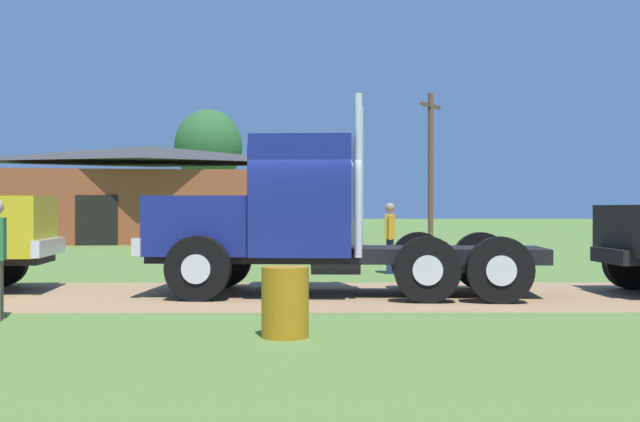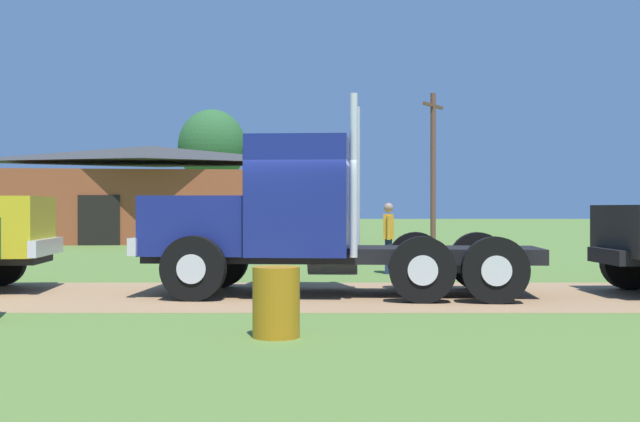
% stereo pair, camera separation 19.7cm
% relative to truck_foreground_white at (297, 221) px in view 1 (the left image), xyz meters
% --- Properties ---
extents(ground_plane, '(200.00, 200.00, 0.00)m').
position_rel_truck_foreground_white_xyz_m(ground_plane, '(-0.05, -0.19, -1.40)').
color(ground_plane, '#587833').
extents(dirt_track, '(120.00, 5.01, 0.01)m').
position_rel_truck_foreground_white_xyz_m(dirt_track, '(-0.05, -0.19, -1.39)').
color(dirt_track, '#9C7751').
rests_on(dirt_track, ground_plane).
extents(truck_foreground_white, '(7.63, 3.18, 3.69)m').
position_rel_truck_foreground_white_xyz_m(truck_foreground_white, '(0.00, 0.00, 0.00)').
color(truck_foreground_white, black).
rests_on(truck_foreground_white, ground_plane).
extents(visitor_far_side, '(0.30, 0.67, 1.77)m').
position_rel_truck_foreground_white_xyz_m(visitor_far_side, '(2.23, 4.72, -0.42)').
color(visitor_far_side, gold).
rests_on(visitor_far_side, ground_plane).
extents(steel_barrel, '(0.61, 0.61, 0.90)m').
position_rel_truck_foreground_white_xyz_m(steel_barrel, '(-0.05, -5.01, -0.95)').
color(steel_barrel, '#B27214').
rests_on(steel_barrel, ground_plane).
extents(shed_building, '(14.20, 7.17, 4.59)m').
position_rel_truck_foreground_white_xyz_m(shed_building, '(-7.54, 22.43, 0.81)').
color(shed_building, brown).
rests_on(shed_building, ground_plane).
extents(utility_pole_near, '(1.26, 1.95, 7.20)m').
position_rel_truck_foreground_white_xyz_m(utility_pole_near, '(6.00, 23.32, 2.45)').
color(utility_pole_near, brown).
rests_on(utility_pole_near, ground_plane).
extents(tree_mid, '(4.47, 4.47, 8.16)m').
position_rel_truck_foreground_white_xyz_m(tree_mid, '(-6.66, 37.40, 4.28)').
color(tree_mid, '#513823').
rests_on(tree_mid, ground_plane).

